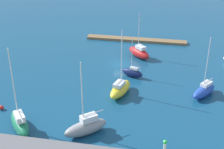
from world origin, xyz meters
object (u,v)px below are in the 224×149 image
object	(u,v)px
sailboat_navy_far_north	(132,72)
sailboat_red_inner_mooring	(139,52)
sailboat_yellow_east_end	(120,89)
sailboat_blue_outer_mooring	(204,90)
pier_dock	(136,40)
sailboat_green_mid_basin	(20,122)
sailboat_gray_lone_north	(86,127)
mooring_buoy_red	(1,108)

from	to	relation	value
sailboat_navy_far_north	sailboat_red_inner_mooring	bearing A→B (deg)	-72.45
sailboat_yellow_east_end	sailboat_blue_outer_mooring	distance (m)	16.39
pier_dock	sailboat_green_mid_basin	xyz separation A→B (m)	(13.87, 44.38, 1.06)
sailboat_blue_outer_mooring	sailboat_gray_lone_north	world-z (taller)	sailboat_gray_lone_north
sailboat_blue_outer_mooring	sailboat_navy_far_north	bearing A→B (deg)	-75.74
sailboat_gray_lone_north	sailboat_red_inner_mooring	distance (m)	32.80
mooring_buoy_red	sailboat_gray_lone_north	bearing A→B (deg)	166.59
sailboat_blue_outer_mooring	sailboat_navy_far_north	distance (m)	15.82
sailboat_gray_lone_north	sailboat_red_inner_mooring	world-z (taller)	sailboat_gray_lone_north
sailboat_navy_far_north	sailboat_green_mid_basin	size ratio (longest dim) A/B	0.62
sailboat_yellow_east_end	sailboat_red_inner_mooring	size ratio (longest dim) A/B	1.18
sailboat_gray_lone_north	mooring_buoy_red	bearing A→B (deg)	-53.72
sailboat_yellow_east_end	sailboat_gray_lone_north	world-z (taller)	sailboat_yellow_east_end
sailboat_blue_outer_mooring	sailboat_red_inner_mooring	size ratio (longest dim) A/B	1.10
pier_dock	sailboat_gray_lone_north	xyz separation A→B (m)	(2.82, 43.47, 1.04)
sailboat_yellow_east_end	sailboat_green_mid_basin	xyz separation A→B (m)	(14.40, 14.47, 0.12)
sailboat_navy_far_north	mooring_buoy_red	bearing A→B (deg)	57.49
sailboat_red_inner_mooring	sailboat_green_mid_basin	distance (m)	36.96
sailboat_red_inner_mooring	sailboat_navy_far_north	size ratio (longest dim) A/B	1.25
sailboat_gray_lone_north	sailboat_green_mid_basin	xyz separation A→B (m)	(11.05, 0.92, 0.02)
pier_dock	sailboat_green_mid_basin	world-z (taller)	sailboat_green_mid_basin
mooring_buoy_red	sailboat_red_inner_mooring	bearing A→B (deg)	-127.78
pier_dock	sailboat_green_mid_basin	size ratio (longest dim) A/B	1.92
sailboat_red_inner_mooring	sailboat_navy_far_north	world-z (taller)	sailboat_red_inner_mooring
sailboat_blue_outer_mooring	sailboat_gray_lone_north	distance (m)	25.36
sailboat_green_mid_basin	mooring_buoy_red	world-z (taller)	sailboat_green_mid_basin
sailboat_green_mid_basin	sailboat_navy_far_north	bearing A→B (deg)	-73.40
sailboat_blue_outer_mooring	sailboat_navy_far_north	xyz separation A→B (m)	(14.85, -5.46, -0.16)
sailboat_red_inner_mooring	pier_dock	bearing A→B (deg)	-34.14
sailboat_gray_lone_north	mooring_buoy_red	world-z (taller)	sailboat_gray_lone_north
sailboat_blue_outer_mooring	sailboat_navy_far_north	size ratio (longest dim) A/B	1.37
sailboat_yellow_east_end	sailboat_blue_outer_mooring	bearing A→B (deg)	-65.40
mooring_buoy_red	sailboat_yellow_east_end	bearing A→B (deg)	-155.11
pier_dock	sailboat_gray_lone_north	distance (m)	43.57
sailboat_gray_lone_north	pier_dock	bearing A→B (deg)	-134.03
sailboat_red_inner_mooring	mooring_buoy_red	world-z (taller)	sailboat_red_inner_mooring
sailboat_gray_lone_north	mooring_buoy_red	xyz separation A→B (m)	(17.09, -4.07, -0.96)
pier_dock	mooring_buoy_red	bearing A→B (deg)	63.19
sailboat_yellow_east_end	sailboat_navy_far_north	world-z (taller)	sailboat_yellow_east_end
mooring_buoy_red	sailboat_blue_outer_mooring	bearing A→B (deg)	-161.75
sailboat_red_inner_mooring	mooring_buoy_red	bearing A→B (deg)	97.44
sailboat_gray_lone_north	mooring_buoy_red	distance (m)	17.59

